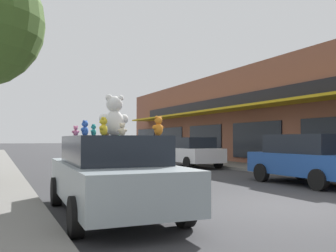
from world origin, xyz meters
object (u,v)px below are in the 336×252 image
object	(u,v)px
teddy_bear_brown	(107,130)
teddy_bear_teal	(94,130)
parked_car_far_right	(191,151)
teddy_bear_orange	(158,126)
teddy_bear_cream	(122,129)
teddy_bear_yellow	(103,127)
teddy_bear_giant	(114,116)
teddy_bear_purple	(114,130)
teddy_bear_pink	(76,131)
plush_art_car	(111,173)
teddy_bear_green	(117,128)
parked_car_far_center	(308,158)
teddy_bear_blue	(85,128)

from	to	relation	value
teddy_bear_brown	teddy_bear_teal	world-z (taller)	teddy_bear_brown
parked_car_far_right	teddy_bear_orange	bearing A→B (deg)	-120.85
teddy_bear_cream	teddy_bear_yellow	xyz separation A→B (m)	(-0.36, 0.02, 0.05)
parked_car_far_right	teddy_bear_giant	bearing A→B (deg)	-125.17
teddy_bear_purple	teddy_bear_pink	world-z (taller)	teddy_bear_purple
plush_art_car	teddy_bear_green	size ratio (longest dim) A/B	12.56
teddy_bear_orange	teddy_bear_yellow	distance (m)	1.01
teddy_bear_green	teddy_bear_pink	size ratio (longest dim) A/B	1.68
teddy_bear_orange	teddy_bear_yellow	xyz separation A→B (m)	(-0.91, 0.42, -0.01)
teddy_bear_teal	parked_car_far_center	xyz separation A→B (m)	(7.28, 1.11, -0.80)
plush_art_car	teddy_bear_orange	bearing A→B (deg)	-46.68
teddy_bear_purple	parked_car_far_center	xyz separation A→B (m)	(6.99, 1.69, -0.80)
teddy_bear_green	teddy_bear_blue	world-z (taller)	teddy_bear_green
teddy_bear_pink	teddy_bear_cream	bearing A→B (deg)	108.52
teddy_bear_purple	parked_car_far_right	distance (m)	12.01
teddy_bear_pink	parked_car_far_center	distance (m)	7.78
teddy_bear_orange	teddy_bear_purple	bearing A→B (deg)	-90.00
plush_art_car	teddy_bear_teal	xyz separation A→B (m)	(-0.13, 0.94, 0.85)
teddy_bear_brown	teddy_bear_cream	bearing A→B (deg)	137.36
teddy_bear_brown	teddy_bear_purple	distance (m)	0.55
parked_car_far_center	teddy_bear_blue	bearing A→B (deg)	-169.77
teddy_bear_blue	teddy_bear_yellow	size ratio (longest dim) A/B	0.95
teddy_bear_orange	teddy_bear_purple	world-z (taller)	teddy_bear_orange
parked_car_far_center	parked_car_far_right	size ratio (longest dim) A/B	0.97
teddy_bear_pink	parked_car_far_right	size ratio (longest dim) A/B	0.05
teddy_bear_blue	parked_car_far_right	xyz separation A→B (m)	(7.52, 9.41, -0.86)
teddy_bear_blue	parked_car_far_center	xyz separation A→B (m)	(7.52, 1.36, -0.83)
teddy_bear_purple	teddy_bear_pink	size ratio (longest dim) A/B	1.17
teddy_bear_yellow	teddy_bear_teal	world-z (taller)	teddy_bear_yellow
teddy_bear_cream	teddy_bear_pink	size ratio (longest dim) A/B	1.09
teddy_bear_orange	teddy_bear_purple	distance (m)	1.23
teddy_bear_blue	teddy_bear_orange	bearing A→B (deg)	76.50
teddy_bear_giant	teddy_bear_teal	xyz separation A→B (m)	(-0.20, 0.89, -0.26)
teddy_bear_orange	teddy_bear_blue	world-z (taller)	teddy_bear_orange
teddy_bear_giant	teddy_bear_blue	size ratio (longest dim) A/B	2.47
teddy_bear_green	teddy_bear_cream	xyz separation A→B (m)	(-0.17, -0.92, -0.06)
teddy_bear_giant	teddy_bear_orange	bearing A→B (deg)	125.67
teddy_bear_brown	parked_car_far_right	world-z (taller)	teddy_bear_brown
teddy_bear_yellow	teddy_bear_cream	bearing A→B (deg)	122.02
plush_art_car	teddy_bear_blue	size ratio (longest dim) A/B	14.39
plush_art_car	teddy_bear_cream	distance (m)	0.92
plush_art_car	teddy_bear_blue	distance (m)	1.18
teddy_bear_blue	parked_car_far_center	bearing A→B (deg)	141.43
teddy_bear_orange	teddy_bear_blue	bearing A→B (deg)	-78.44
plush_art_car	teddy_bear_cream	size ratio (longest dim) A/B	19.30
teddy_bear_orange	parked_car_far_right	xyz separation A→B (m)	(6.49, 10.87, -0.88)
teddy_bear_purple	parked_car_far_right	world-z (taller)	teddy_bear_purple
teddy_bear_blue	teddy_bear_teal	xyz separation A→B (m)	(0.24, 0.25, -0.03)
parked_car_far_center	parked_car_far_right	distance (m)	8.05
teddy_bear_purple	parked_car_far_right	xyz separation A→B (m)	(6.99, 9.74, -0.83)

